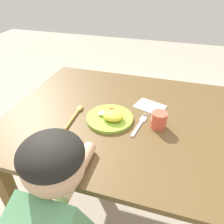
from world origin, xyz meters
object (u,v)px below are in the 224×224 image
Objects in this scene: fork at (140,124)px; spoon at (76,114)px; plate at (110,117)px; drinking_cup at (159,120)px.

spoon is at bearing 103.01° from fork.
fork is at bearing 2.24° from plate.
drinking_cup is (0.24, 0.01, 0.02)m from plate.
drinking_cup is at bearing 3.35° from plate.
drinking_cup reaches higher than fork.
fork is 0.10m from drinking_cup.
plate is 1.08× the size of spoon.
plate is at bearing -88.31° from spoon.
plate is 2.88× the size of drinking_cup.
drinking_cup is (0.09, 0.01, 0.04)m from fork.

